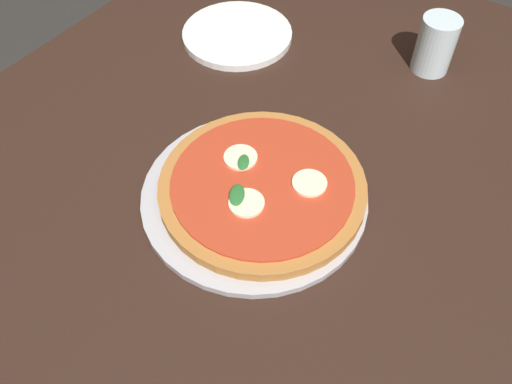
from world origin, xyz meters
TOP-DOWN VIEW (x-y plane):
  - ground_plane at (0.00, 0.00)m, footprint 6.00×6.00m
  - dining_table at (0.00, 0.00)m, footprint 1.52×1.12m
  - serving_tray at (-0.00, 0.02)m, footprint 0.35×0.35m
  - pizza at (-0.01, 0.03)m, footprint 0.32×0.32m
  - plate_white at (-0.33, -0.25)m, footprint 0.23×0.23m
  - glass_cup at (-0.46, 0.12)m, footprint 0.07×0.07m

SIDE VIEW (x-z plane):
  - ground_plane at x=0.00m, z-range 0.00..0.00m
  - dining_table at x=0.00m, z-range 0.28..1.01m
  - serving_tray at x=0.00m, z-range 0.73..0.74m
  - plate_white at x=-0.33m, z-range 0.73..0.74m
  - pizza at x=-0.01m, z-range 0.74..0.77m
  - glass_cup at x=-0.46m, z-range 0.73..0.84m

